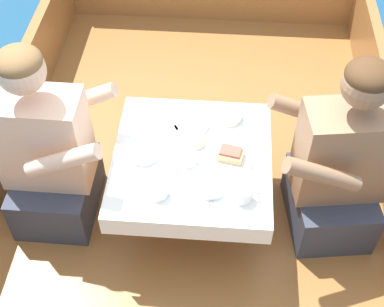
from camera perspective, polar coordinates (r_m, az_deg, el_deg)
name	(u,v)px	position (r m, az deg, el deg)	size (l,w,h in m)	color
ground_plane	(191,253)	(2.88, -0.13, -10.57)	(60.00, 60.00, 0.00)	navy
boat_deck	(191,240)	(2.77, -0.13, -9.17)	(2.05, 3.63, 0.26)	brown
cockpit_table	(192,163)	(2.41, 0.00, -1.01)	(0.71, 0.73, 0.42)	#B2B2B7
person_port	(48,155)	(2.50, -15.11, -0.20)	(0.52, 0.44, 0.98)	#333847
person_starboard	(339,168)	(2.46, 15.36, -1.50)	(0.56, 0.50, 0.98)	#333847
plate_sandwich	(230,158)	(2.37, 4.09, -0.49)	(0.22, 0.22, 0.01)	white
plate_bread	(154,118)	(2.54, -4.11, 3.75)	(0.18, 0.18, 0.01)	white
sandwich	(230,154)	(2.35, 4.12, -0.05)	(0.12, 0.10, 0.05)	#E0BC7F
bowl_port_near	(211,186)	(2.24, 2.08, -3.52)	(0.12, 0.12, 0.04)	white
bowl_starboard_near	(144,152)	(2.38, -5.09, 0.21)	(0.14, 0.14, 0.04)	white
bowl_center_far	(230,115)	(2.53, 4.05, 4.08)	(0.11, 0.11, 0.04)	white
bowl_port_far	(195,123)	(2.49, 0.35, 3.27)	(0.13, 0.13, 0.04)	white
coffee_cup_port	(189,158)	(2.33, -0.35, -0.45)	(0.10, 0.07, 0.06)	white
coffee_cup_starboard	(159,191)	(2.22, -3.55, -4.03)	(0.11, 0.08, 0.05)	white
coffee_cup_center	(243,193)	(2.21, 5.45, -4.26)	(0.11, 0.08, 0.07)	white
tin_can	(198,141)	(2.40, 0.61, 1.34)	(0.07, 0.07, 0.05)	silver
utensil_knife_port	(223,212)	(2.19, 3.32, -6.28)	(0.13, 0.13, 0.00)	silver
utensil_knife_starboard	(182,114)	(2.56, -1.12, 4.24)	(0.16, 0.08, 0.00)	silver
utensil_fork_port	(181,135)	(2.46, -1.17, 2.01)	(0.11, 0.15, 0.00)	silver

